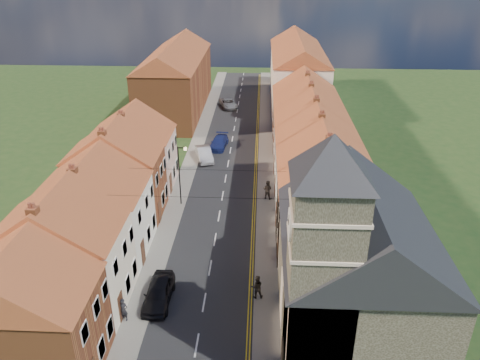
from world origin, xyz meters
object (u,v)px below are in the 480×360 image
at_px(car_far, 219,143).
at_px(car_mid, 204,154).
at_px(lamppost, 180,172).
at_px(car_near, 159,292).
at_px(pedestrian_right_b, 267,190).
at_px(car_distant, 228,103).
at_px(pedestrian_left, 123,310).
at_px(church, 353,261).
at_px(pedestrian_right, 257,287).

bearing_deg(car_far, car_mid, -103.16).
distance_m(lamppost, car_near, 14.29).
distance_m(car_far, pedestrian_right_b, 14.71).
relative_size(car_distant, pedestrian_left, 2.79).
xyz_separation_m(car_distant, pedestrian_right_b, (6.01, -30.20, 0.43)).
xyz_separation_m(lamppost, pedestrian_left, (-1.29, -16.10, -2.57)).
height_order(church, pedestrian_right, church).
distance_m(car_mid, pedestrian_right, 25.27).
height_order(car_distant, pedestrian_right_b, pedestrian_right_b).
xyz_separation_m(car_near, car_distant, (1.70, 45.70, -0.11)).
xyz_separation_m(car_near, car_mid, (0.28, 25.04, -0.03)).
bearing_deg(pedestrian_left, car_mid, 90.84).
xyz_separation_m(car_mid, car_distant, (1.42, 20.66, -0.08)).
bearing_deg(car_mid, lamppost, -111.36).
bearing_deg(pedestrian_right, church, 143.80).
height_order(car_mid, pedestrian_right, pedestrian_right).
relative_size(church, lamppost, 2.53).
relative_size(lamppost, car_distant, 1.26).
xyz_separation_m(church, car_far, (-10.86, 31.58, -5.21)).
height_order(car_distant, pedestrian_right, pedestrian_right).
xyz_separation_m(church, pedestrian_left, (-14.46, 0.57, -4.91)).
bearing_deg(church, car_distant, 102.65).
relative_size(car_mid, car_distant, 0.95).
height_order(lamppost, car_near, lamppost).
relative_size(church, pedestrian_right_b, 7.82).
bearing_deg(lamppost, car_near, -87.50).
distance_m(church, car_near, 13.82).
bearing_deg(church, pedestrian_right_b, 104.93).
xyz_separation_m(church, car_mid, (-12.28, 27.70, -5.13)).
bearing_deg(car_distant, car_mid, -110.87).
xyz_separation_m(car_far, car_distant, (0.00, 16.78, -0.01)).
bearing_deg(pedestrian_left, car_far, 88.81).
height_order(car_near, car_far, car_near).
relative_size(car_mid, car_far, 0.98).
bearing_deg(car_mid, pedestrian_right, -91.55).
distance_m(church, pedestrian_left, 15.28).
relative_size(church, pedestrian_right, 8.39).
bearing_deg(car_far, pedestrian_left, -89.67).
xyz_separation_m(car_near, pedestrian_left, (-1.90, -2.09, 0.20)).
relative_size(car_near, car_mid, 1.00).
distance_m(car_far, pedestrian_right, 28.75).
bearing_deg(car_far, pedestrian_right_b, -58.90).
bearing_deg(pedestrian_right_b, car_mid, -32.09).
height_order(pedestrian_right, pedestrian_right_b, pedestrian_right_b).
height_order(car_far, pedestrian_left, pedestrian_left).
relative_size(lamppost, pedestrian_right_b, 3.09).
height_order(lamppost, car_distant, lamppost).
relative_size(church, car_near, 3.36).
bearing_deg(car_near, car_mid, 89.77).
xyz_separation_m(car_near, car_far, (1.70, 28.92, -0.10)).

